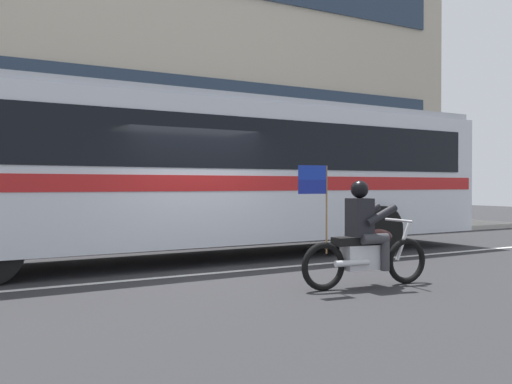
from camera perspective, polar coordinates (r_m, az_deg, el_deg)
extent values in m
plane|color=#2B2B2D|center=(10.06, -6.21, -7.84)|extent=(60.00, 60.00, 0.00)
cube|color=#B7B2A8|center=(14.84, -14.08, -4.79)|extent=(28.00, 3.80, 0.15)
cube|color=silver|center=(9.52, -4.75, -8.31)|extent=(26.60, 0.14, 0.01)
cube|color=#B2A893|center=(17.58, -16.23, 15.54)|extent=(28.00, 0.80, 11.99)
cube|color=#233347|center=(16.79, -15.86, 9.97)|extent=(25.76, 0.10, 1.40)
cube|color=silver|center=(11.35, -5.18, 1.90)|extent=(13.27, 2.88, 2.70)
cube|color=black|center=(11.37, -5.18, 4.67)|extent=(12.22, 2.90, 0.96)
cube|color=red|center=(11.35, -5.18, 0.89)|extent=(13.01, 2.90, 0.28)
cube|color=#ADB1BA|center=(11.46, -5.19, 8.96)|extent=(13.01, 2.75, 0.16)
cylinder|color=black|center=(12.41, 12.67, -3.81)|extent=(1.04, 0.30, 1.04)
torus|color=black|center=(8.80, 15.17, -6.84)|extent=(0.70, 0.17, 0.69)
torus|color=black|center=(7.99, 6.93, -7.59)|extent=(0.70, 0.17, 0.69)
cube|color=silver|center=(8.33, 10.97, -6.56)|extent=(0.67, 0.35, 0.36)
ellipsoid|color=black|center=(8.44, 12.38, -4.55)|extent=(0.51, 0.33, 0.24)
cube|color=black|center=(8.19, 9.81, -4.99)|extent=(0.59, 0.32, 0.12)
cylinder|color=silver|center=(8.73, 14.87, -4.91)|extent=(0.28, 0.09, 0.58)
cylinder|color=silver|center=(8.65, 14.46, -2.84)|extent=(0.11, 0.64, 0.04)
cylinder|color=silver|center=(8.04, 9.84, -7.18)|extent=(0.56, 0.15, 0.09)
cube|color=black|center=(8.24, 10.58, -2.59)|extent=(0.32, 0.39, 0.56)
sphere|color=black|center=(8.22, 10.58, 0.26)|extent=(0.26, 0.26, 0.26)
cylinder|color=#38383D|center=(8.49, 10.68, -4.52)|extent=(0.43, 0.20, 0.15)
cylinder|color=#38383D|center=(8.61, 11.67, -6.05)|extent=(0.13, 0.13, 0.46)
cylinder|color=#38383D|center=(8.19, 12.09, -4.71)|extent=(0.43, 0.20, 0.15)
cylinder|color=#38383D|center=(8.32, 13.10, -6.29)|extent=(0.13, 0.13, 0.46)
cylinder|color=black|center=(8.54, 11.17, -2.20)|extent=(0.53, 0.17, 0.32)
cylinder|color=black|center=(8.21, 12.75, -2.33)|extent=(0.53, 0.17, 0.32)
cylinder|color=olive|center=(7.94, 7.25, -1.80)|extent=(0.02, 0.02, 1.25)
cube|color=#1933A5|center=(7.81, 5.80, 2.01)|extent=(0.44, 0.07, 0.20)
cube|color=navy|center=(7.81, 5.80, 0.54)|extent=(0.44, 0.07, 0.20)
cylinder|color=red|center=(12.86, -23.83, -4.05)|extent=(0.22, 0.22, 0.58)
sphere|color=red|center=(12.84, -23.84, -2.45)|extent=(0.20, 0.20, 0.20)
cylinder|color=red|center=(12.72, -23.77, -3.97)|extent=(0.09, 0.10, 0.09)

